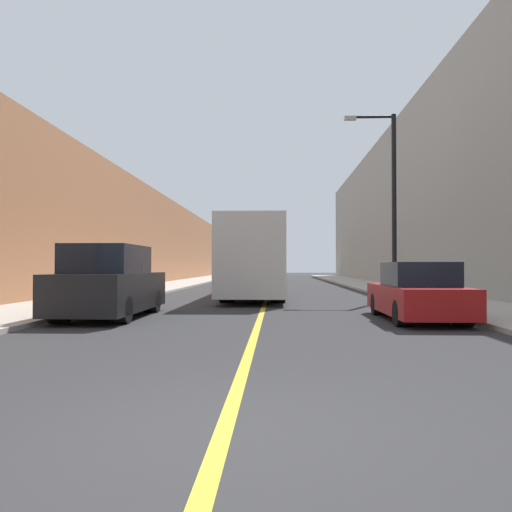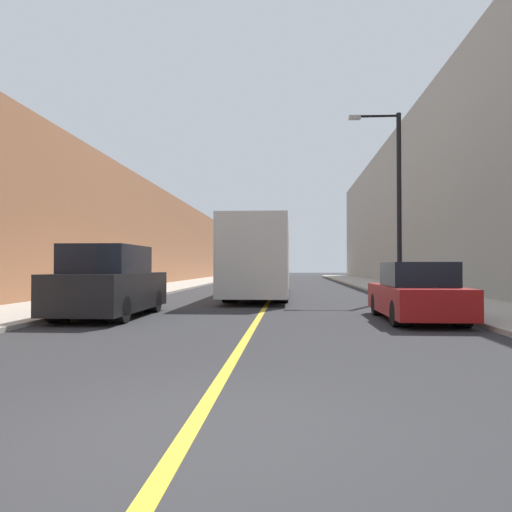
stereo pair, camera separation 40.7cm
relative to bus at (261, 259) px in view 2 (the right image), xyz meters
name	(u,v)px [view 2 (the right image)]	position (x,y,z in m)	size (l,w,h in m)	color
ground_plane	(185,439)	(0.49, -19.02, -1.75)	(200.00, 200.00, 0.00)	#2D2D30
sidewalk_left	(178,285)	(-6.45, 10.98, -1.69)	(3.50, 72.00, 0.12)	#B2AA9E
sidewalk_right	(381,286)	(7.42, 10.98, -1.69)	(3.50, 72.00, 0.12)	#B2AA9E
building_row_left	(125,235)	(-10.20, 10.98, 1.84)	(4.00, 72.00, 7.17)	#B2724C
building_row_right	(437,200)	(11.17, 10.98, 4.08)	(4.00, 72.00, 11.65)	gray
road_center_line	(278,287)	(0.49, 10.98, -1.74)	(0.16, 72.00, 0.01)	gold
bus	(261,259)	(0.00, 0.00, 0.00)	(2.51, 12.80, 3.27)	silver
parked_suv_left	(109,284)	(-3.62, -9.68, -0.84)	(1.94, 4.81, 1.97)	black
car_right_near	(416,294)	(4.57, -10.01, -1.07)	(1.76, 4.41, 1.50)	maroon
street_lamp_right	(395,193)	(5.80, -1.54, 2.76)	(2.21, 0.24, 7.82)	black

